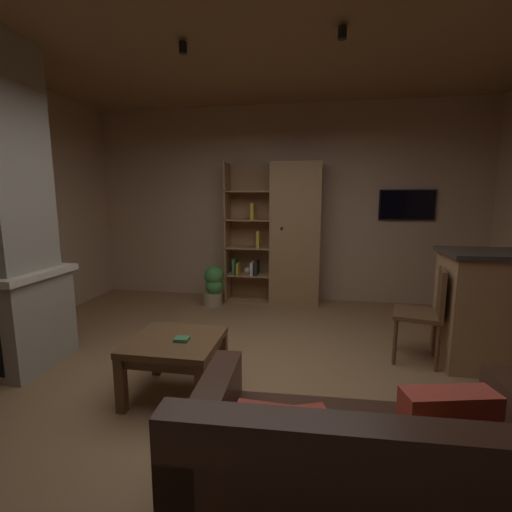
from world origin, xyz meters
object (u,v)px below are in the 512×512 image
(potted_floor_plant, at_px, (214,285))
(wall_mounted_tv, at_px, (407,205))
(leather_couch, at_px, (367,488))
(table_book_0, at_px, (182,339))
(bookshelf_cabinet, at_px, (289,235))
(coffee_table, at_px, (175,349))
(dining_chair, at_px, (427,308))

(potted_floor_plant, distance_m, wall_mounted_tv, 2.98)
(leather_couch, bearing_deg, potted_floor_plant, 116.53)
(wall_mounted_tv, bearing_deg, table_book_0, -127.00)
(leather_couch, bearing_deg, bookshelf_cabinet, 100.08)
(leather_couch, bearing_deg, table_book_0, 140.59)
(leather_couch, distance_m, coffee_table, 1.71)
(table_book_0, bearing_deg, potted_floor_plant, 100.83)
(leather_couch, xyz_separation_m, table_book_0, (-1.26, 1.04, 0.19))
(coffee_table, height_order, potted_floor_plant, potted_floor_plant)
(bookshelf_cabinet, bearing_deg, coffee_table, -103.62)
(table_book_0, relative_size, potted_floor_plant, 0.18)
(table_book_0, height_order, dining_chair, dining_chair)
(bookshelf_cabinet, distance_m, wall_mounted_tv, 1.71)
(potted_floor_plant, bearing_deg, coffee_table, -80.66)
(coffee_table, bearing_deg, table_book_0, -26.35)
(leather_couch, xyz_separation_m, potted_floor_plant, (-1.72, 3.45, -0.00))
(leather_couch, distance_m, dining_chair, 2.20)
(bookshelf_cabinet, bearing_deg, table_book_0, -102.06)
(bookshelf_cabinet, bearing_deg, potted_floor_plant, -162.19)
(potted_floor_plant, bearing_deg, leather_couch, -63.47)
(bookshelf_cabinet, height_order, leather_couch, bookshelf_cabinet)
(bookshelf_cabinet, xyz_separation_m, dining_chair, (1.45, -1.75, -0.48))
(bookshelf_cabinet, bearing_deg, leather_couch, -79.92)
(coffee_table, relative_size, potted_floor_plant, 1.18)
(coffee_table, height_order, table_book_0, table_book_0)
(leather_couch, xyz_separation_m, wall_mounted_tv, (0.97, 4.00, 1.15))
(table_book_0, relative_size, dining_chair, 0.12)
(potted_floor_plant, bearing_deg, bookshelf_cabinet, 17.81)
(bookshelf_cabinet, relative_size, wall_mounted_tv, 2.70)
(table_book_0, distance_m, dining_chair, 2.28)
(bookshelf_cabinet, distance_m, table_book_0, 2.86)
(bookshelf_cabinet, height_order, coffee_table, bookshelf_cabinet)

